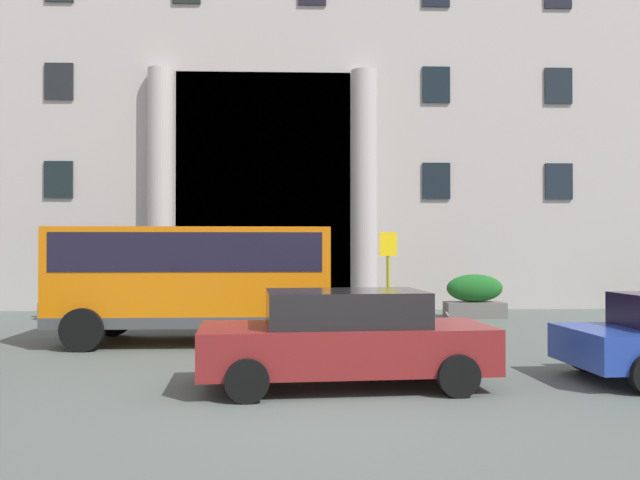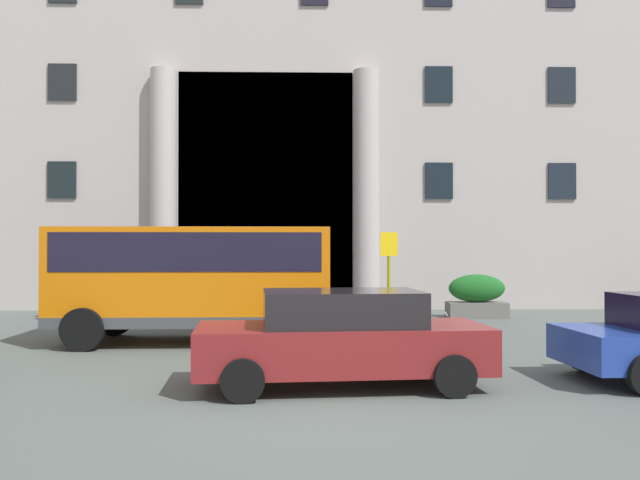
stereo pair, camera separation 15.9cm
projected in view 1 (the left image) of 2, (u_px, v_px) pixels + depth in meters
ground_plane at (333, 402)px, 9.26m from camera, size 80.00×64.00×0.12m
office_building_facade at (309, 55)px, 26.84m from camera, size 32.31×9.69×20.26m
orange_minibus at (195, 274)px, 14.67m from camera, size 6.09×2.68×2.59m
bus_stop_sign at (388, 270)px, 16.32m from camera, size 0.44×0.08×2.54m
hedge_planter_far_west at (475, 297)px, 19.84m from camera, size 1.81×0.78×1.33m
hedge_planter_west at (79, 293)px, 19.59m from camera, size 2.16×0.85×1.59m
parked_compact_extra at (345, 338)px, 10.01m from camera, size 4.57×2.22×1.49m
motorcycle_near_kerb at (415, 335)px, 12.49m from camera, size 1.97×0.58×0.89m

